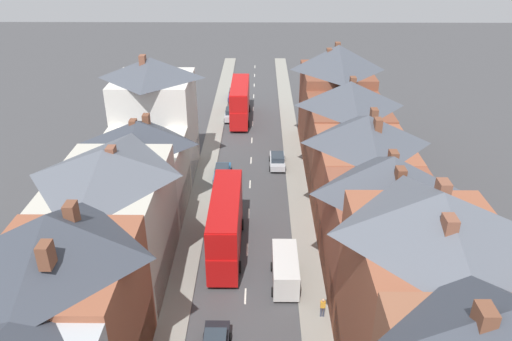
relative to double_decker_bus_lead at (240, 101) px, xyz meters
The scene contains 13 objects.
pavement_left 18.02m from the double_decker_bus_lead, 100.65° to the right, with size 2.20×104.00×0.14m, color gray.
pavement_right 19.02m from the double_decker_bus_lead, 68.46° to the right, with size 2.20×104.00×0.14m, color gray.
centre_line_dashes 19.79m from the double_decker_bus_lead, 84.70° to the right, with size 0.14×97.80×0.01m.
terrace_row_left 41.33m from the double_decker_bus_lead, 101.72° to the right, with size 8.00×56.53×13.55m.
terrace_row_right 37.97m from the double_decker_bus_lead, 71.51° to the right, with size 8.00×62.62×14.36m.
double_decker_bus_lead is the anchor object (origin of this frame).
double_decker_bus_mid_street 31.57m from the double_decker_bus_lead, 90.00° to the right, with size 2.74×10.80×5.30m.
car_near_blue 15.96m from the double_decker_bus_lead, 71.93° to the right, with size 1.90×4.33×1.57m.
car_near_silver 2.36m from the double_decker_bus_lead, behind, with size 1.90×4.18×1.69m.
car_mid_white 18.39m from the double_decker_bus_lead, 94.05° to the right, with size 1.90×4.21×1.58m.
car_far_grey 9.34m from the double_decker_bus_lead, 98.14° to the left, with size 1.90×4.47×1.60m.
delivery_van 36.23m from the double_decker_bus_lead, 82.21° to the right, with size 2.20×5.20×2.41m.
pedestrian_mid_left 40.49m from the double_decker_bus_lead, 79.39° to the right, with size 0.36×0.22×1.61m.
Camera 1 is at (1.10, -11.76, 25.99)m, focal length 35.00 mm.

